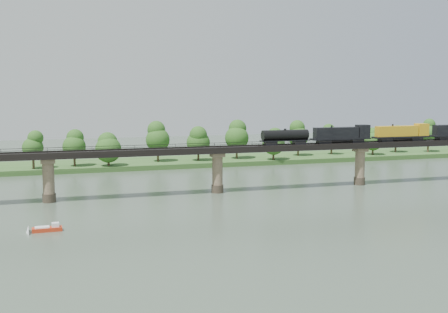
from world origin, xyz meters
name	(u,v)px	position (x,y,z in m)	size (l,w,h in m)	color
ground	(261,219)	(0.00, 0.00, 0.00)	(400.00, 400.00, 0.00)	#374638
far_bank	(171,162)	(0.00, 85.00, 0.80)	(300.00, 24.00, 1.60)	#2B5120
bridge	(217,171)	(0.00, 30.00, 5.46)	(236.00, 30.00, 11.50)	#473A2D
bridge_superstructure	(217,146)	(0.00, 30.00, 11.79)	(220.00, 4.90, 0.75)	black
far_treeline	(149,141)	(-8.21, 80.52, 8.83)	(289.06, 17.54, 13.60)	#382619
freight_train	(382,133)	(46.42, 30.00, 13.73)	(67.82, 2.64, 4.67)	black
motorboat	(48,229)	(-40.34, 2.37, 0.50)	(5.33, 2.10, 1.47)	red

